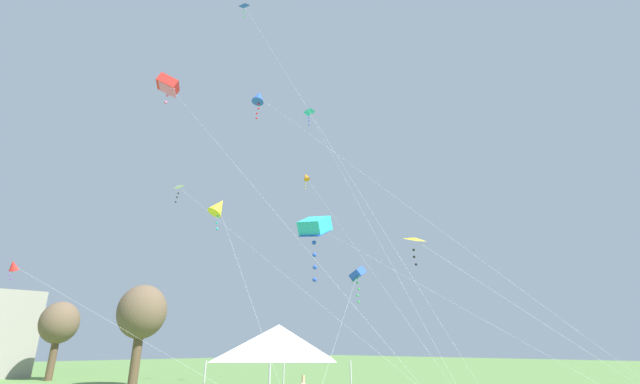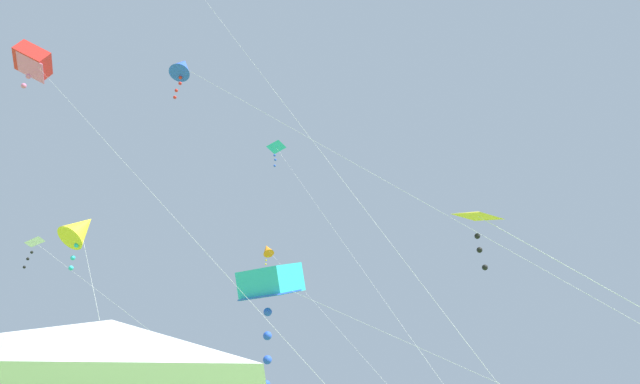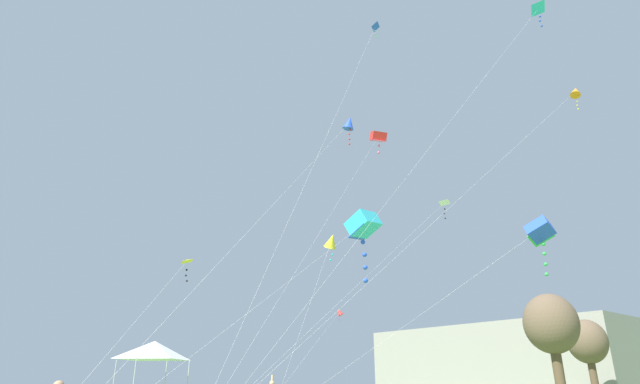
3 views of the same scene
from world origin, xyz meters
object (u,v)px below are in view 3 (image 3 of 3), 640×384
Objects in this scene: kite_red_diamond_7 at (339,313)px; kite_red_box_1 at (378,137)px; kite_blue_diamond_3 at (349,123)px; kite_orange_diamond_9 at (575,92)px; kite_cyan_box_0 at (363,226)px; kite_blue_box_2 at (540,231)px; festival_tent at (154,350)px; kite_white_delta_4 at (443,204)px; kite_yellow_delta_6 at (185,263)px; kite_cyan_delta_10 at (537,12)px; kite_yellow_diamond_8 at (331,241)px; kite_blue_delta_5 at (373,32)px.

kite_red_box_1 is at bearing -9.43° from kite_red_diamond_7.
kite_blue_diamond_3 is 0.96× the size of kite_orange_diamond_9.
kite_cyan_box_0 is 15.82m from kite_orange_diamond_9.
festival_tent is at bearing -146.43° from kite_blue_box_2.
kite_blue_diamond_3 reaches higher than kite_white_delta_4.
kite_yellow_delta_6 is 20.89m from kite_red_diamond_7.
kite_red_box_1 is 2.74× the size of kite_yellow_delta_6.
kite_blue_box_2 is 0.49× the size of kite_cyan_delta_10.
kite_red_diamond_7 is 0.54× the size of kite_cyan_delta_10.
kite_cyan_delta_10 reaches higher than kite_orange_diamond_9.
kite_yellow_delta_6 is (5.77, -1.29, 3.67)m from festival_tent.
kite_blue_diamond_3 is 8.20m from kite_yellow_diamond_8.
kite_blue_diamond_3 is 2.42× the size of kite_yellow_delta_6.
kite_yellow_diamond_8 is (-2.20, 11.16, 3.49)m from kite_yellow_delta_6.
kite_cyan_delta_10 reaches higher than festival_tent.
kite_white_delta_4 is 12.48m from kite_red_diamond_7.
kite_blue_diamond_3 is 0.75× the size of kite_cyan_delta_10.
kite_cyan_delta_10 is at bearing -1.94° from kite_red_diamond_7.
kite_red_box_1 is 8.39m from kite_blue_delta_5.
festival_tent is 0.14× the size of kite_blue_delta_5.
kite_cyan_box_0 is at bearing -75.60° from kite_white_delta_4.
kite_orange_diamond_9 is at bearing 29.48° from kite_yellow_diamond_8.
kite_yellow_diamond_8 is 0.45× the size of kite_cyan_delta_10.
kite_red_diamond_7 is (-20.92, 5.93, -1.21)m from kite_blue_box_2.
kite_blue_box_2 is 21.78m from kite_red_diamond_7.
kite_red_diamond_7 is at bearing 117.59° from kite_yellow_delta_6.
kite_red_box_1 reaches higher than kite_yellow_diamond_8.
festival_tent is 29.16m from kite_orange_diamond_9.
festival_tent is at bearing -106.60° from kite_white_delta_4.
kite_yellow_diamond_8 is at bearing -103.13° from kite_white_delta_4.
kite_orange_diamond_9 is at bearing 58.33° from kite_yellow_delta_6.
kite_white_delta_4 is at bearing 143.81° from kite_blue_box_2.
festival_tent is 27.57m from kite_blue_delta_5.
kite_white_delta_4 is 14.54m from kite_blue_delta_5.
kite_red_box_1 is 15.05m from kite_red_diamond_7.
kite_yellow_delta_6 is 0.40× the size of kite_orange_diamond_9.
kite_blue_delta_5 is (0.22, -7.24, 12.61)m from kite_white_delta_4.
kite_yellow_diamond_8 is at bearing -153.13° from kite_cyan_delta_10.
festival_tent is at bearing 167.36° from kite_yellow_delta_6.
kite_cyan_box_0 is 18.21m from kite_blue_delta_5.
kite_yellow_diamond_8 reaches higher than kite_yellow_delta_6.
kite_orange_diamond_9 reaches higher than kite_red_diamond_7.
kite_red_box_1 is at bearing 117.20° from kite_blue_diamond_3.
kite_white_delta_4 is 1.92× the size of kite_yellow_diamond_8.
kite_white_delta_4 is at bearing 76.87° from kite_yellow_diamond_8.
festival_tent is at bearing -135.29° from kite_cyan_delta_10.
kite_red_box_1 is 12.15m from kite_yellow_diamond_8.
festival_tent is 12.71m from kite_yellow_diamond_8.
kite_white_delta_4 is 0.76× the size of kite_blue_delta_5.
kite_cyan_box_0 is 1.44× the size of kite_yellow_diamond_8.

